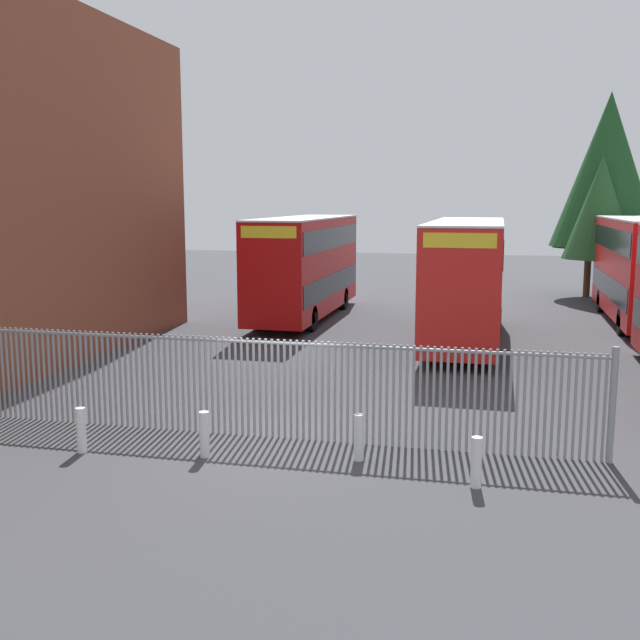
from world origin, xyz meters
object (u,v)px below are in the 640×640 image
at_px(bollard_center_front, 204,434).
at_px(bollard_near_right, 359,437).
at_px(double_decker_bus_behind_fence_left, 466,276).
at_px(bollard_near_left, 81,430).
at_px(bollard_far_right, 476,462).
at_px(double_decker_bus_behind_fence_right, 305,263).

height_order(bollard_center_front, bollard_near_right, same).
height_order(double_decker_bus_behind_fence_left, bollard_near_left, double_decker_bus_behind_fence_left).
height_order(bollard_near_right, bollard_far_right, same).
relative_size(double_decker_bus_behind_fence_right, bollard_center_front, 11.38).
distance_m(double_decker_bus_behind_fence_right, bollard_near_left, 18.62).
distance_m(double_decker_bus_behind_fence_right, bollard_near_right, 18.65).
distance_m(double_decker_bus_behind_fence_left, double_decker_bus_behind_fence_right, 8.25).
bearing_deg(bollard_far_right, double_decker_bus_behind_fence_left, 93.43).
bearing_deg(double_decker_bus_behind_fence_left, bollard_near_right, -96.20).
relative_size(bollard_near_right, bollard_far_right, 1.00).
distance_m(double_decker_bus_behind_fence_right, bollard_far_right, 20.33).
relative_size(double_decker_bus_behind_fence_right, bollard_near_right, 11.38).
xyz_separation_m(bollard_near_right, bollard_far_right, (2.33, -0.94, 0.00)).
height_order(double_decker_bus_behind_fence_right, bollard_near_right, double_decker_bus_behind_fence_right).
height_order(double_decker_bus_behind_fence_left, bollard_far_right, double_decker_bus_behind_fence_left).
height_order(bollard_near_left, bollard_near_right, same).
bearing_deg(bollard_center_front, bollard_near_right, 9.77).
bearing_deg(bollard_center_front, bollard_far_right, -4.27).
bearing_deg(bollard_center_front, double_decker_bus_behind_fence_left, 72.03).
bearing_deg(bollard_center_front, bollard_near_left, -172.83).
xyz_separation_m(bollard_center_front, bollard_near_right, (3.08, 0.53, 0.00)).
xyz_separation_m(double_decker_bus_behind_fence_right, bollard_center_front, (2.57, -18.19, -1.95)).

